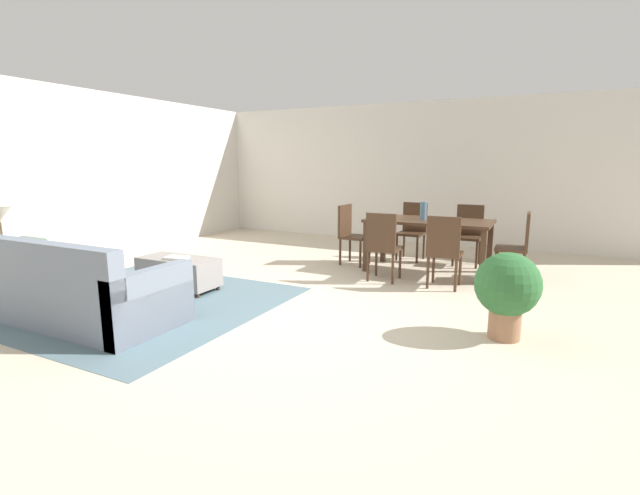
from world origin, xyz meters
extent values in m
plane|color=beige|center=(0.00, 0.00, 0.00)|extent=(10.80, 10.80, 0.00)
cube|color=silver|center=(0.00, 5.00, 1.35)|extent=(9.00, 0.12, 2.70)
cube|color=silver|center=(-4.50, 0.50, 1.35)|extent=(0.12, 11.00, 2.70)
cube|color=slate|center=(-1.90, -0.38, 0.00)|extent=(3.00, 2.80, 0.01)
cube|color=slate|center=(-1.94, -1.01, 0.21)|extent=(2.07, 0.95, 0.42)
cube|color=slate|center=(-1.94, -1.41, 0.64)|extent=(2.07, 0.16, 0.44)
cube|color=slate|center=(-2.91, -1.01, 0.31)|extent=(0.14, 0.95, 0.62)
cube|color=slate|center=(-0.98, -1.01, 0.31)|extent=(0.14, 0.95, 0.62)
cube|color=slate|center=(-2.48, -1.13, 0.62)|extent=(0.39, 0.12, 0.40)
cube|color=beige|center=(-1.94, -1.14, 0.61)|extent=(0.38, 0.12, 0.39)
cube|color=silver|center=(-1.41, -1.16, 0.59)|extent=(0.34, 0.11, 0.34)
cube|color=gray|center=(-1.87, 0.25, 0.23)|extent=(1.01, 0.47, 0.34)
cylinder|color=#422B1C|center=(-2.32, 0.43, 0.03)|extent=(0.05, 0.05, 0.06)
cylinder|color=#422B1C|center=(-1.41, 0.43, 0.03)|extent=(0.05, 0.05, 0.06)
cylinder|color=#422B1C|center=(-2.32, 0.06, 0.03)|extent=(0.05, 0.05, 0.06)
cylinder|color=#422B1C|center=(-1.41, 0.06, 0.03)|extent=(0.05, 0.05, 0.06)
cube|color=brown|center=(-3.28, -0.98, 0.55)|extent=(0.40, 0.40, 0.03)
cylinder|color=brown|center=(-3.45, -0.81, 0.27)|extent=(0.04, 0.04, 0.53)
cylinder|color=brown|center=(-3.11, -0.81, 0.27)|extent=(0.04, 0.04, 0.53)
cylinder|color=brown|center=(-3.11, -1.15, 0.27)|extent=(0.04, 0.04, 0.53)
cylinder|color=brown|center=(-3.28, -0.98, 0.57)|extent=(0.16, 0.16, 0.02)
cylinder|color=brown|center=(-3.28, -0.98, 0.75)|extent=(0.02, 0.02, 0.32)
cube|color=#422B1C|center=(0.66, 2.57, 0.74)|extent=(1.72, 0.88, 0.04)
cube|color=#422B1C|center=(-0.14, 2.95, 0.36)|extent=(0.07, 0.07, 0.72)
cube|color=#422B1C|center=(1.47, 2.95, 0.36)|extent=(0.07, 0.07, 0.72)
cube|color=#422B1C|center=(-0.14, 2.19, 0.36)|extent=(0.07, 0.07, 0.72)
cube|color=#422B1C|center=(1.47, 2.19, 0.36)|extent=(0.07, 0.07, 0.72)
cube|color=#422B1C|center=(0.26, 1.84, 0.43)|extent=(0.41, 0.41, 0.04)
cube|color=#422B1C|center=(0.26, 1.66, 0.69)|extent=(0.40, 0.05, 0.47)
cylinder|color=#422B1C|center=(0.09, 2.01, 0.21)|extent=(0.04, 0.04, 0.41)
cylinder|color=#422B1C|center=(0.43, 2.02, 0.21)|extent=(0.04, 0.04, 0.41)
cylinder|color=#422B1C|center=(0.09, 1.67, 0.21)|extent=(0.04, 0.04, 0.41)
cylinder|color=#422B1C|center=(0.43, 1.68, 0.21)|extent=(0.04, 0.04, 0.41)
cube|color=#422B1C|center=(1.06, 1.85, 0.43)|extent=(0.41, 0.41, 0.04)
cube|color=#422B1C|center=(1.06, 1.67, 0.69)|extent=(0.40, 0.05, 0.47)
cylinder|color=#422B1C|center=(0.88, 2.02, 0.21)|extent=(0.04, 0.04, 0.41)
cylinder|color=#422B1C|center=(1.22, 2.03, 0.21)|extent=(0.04, 0.04, 0.41)
cylinder|color=#422B1C|center=(0.89, 1.68, 0.21)|extent=(0.04, 0.04, 0.41)
cylinder|color=#422B1C|center=(1.23, 1.69, 0.21)|extent=(0.04, 0.04, 0.41)
cube|color=#422B1C|center=(0.22, 3.26, 0.43)|extent=(0.42, 0.42, 0.04)
cube|color=#422B1C|center=(0.23, 3.44, 0.69)|extent=(0.40, 0.06, 0.47)
cylinder|color=#422B1C|center=(0.38, 3.09, 0.21)|extent=(0.04, 0.04, 0.41)
cylinder|color=#422B1C|center=(0.04, 3.11, 0.21)|extent=(0.04, 0.04, 0.41)
cylinder|color=#422B1C|center=(0.40, 3.42, 0.21)|extent=(0.04, 0.04, 0.41)
cylinder|color=#422B1C|center=(0.06, 3.44, 0.21)|extent=(0.04, 0.04, 0.41)
cube|color=#422B1C|center=(1.10, 3.26, 0.43)|extent=(0.41, 0.41, 0.04)
cube|color=#422B1C|center=(1.10, 3.44, 0.69)|extent=(0.40, 0.05, 0.47)
cylinder|color=#422B1C|center=(1.27, 3.09, 0.21)|extent=(0.04, 0.04, 0.41)
cylinder|color=#422B1C|center=(0.93, 3.09, 0.21)|extent=(0.04, 0.04, 0.41)
cylinder|color=#422B1C|center=(1.27, 3.43, 0.21)|extent=(0.04, 0.04, 0.41)
cylinder|color=#422B1C|center=(0.93, 3.43, 0.21)|extent=(0.04, 0.04, 0.41)
cube|color=#422B1C|center=(1.77, 2.60, 0.43)|extent=(0.42, 0.42, 0.04)
cube|color=#422B1C|center=(1.95, 2.61, 0.69)|extent=(0.06, 0.40, 0.47)
cylinder|color=#422B1C|center=(1.61, 2.43, 0.21)|extent=(0.04, 0.04, 0.41)
cylinder|color=#422B1C|center=(1.59, 2.77, 0.21)|extent=(0.04, 0.04, 0.41)
cylinder|color=#422B1C|center=(1.95, 2.44, 0.21)|extent=(0.04, 0.04, 0.41)
cylinder|color=#422B1C|center=(1.93, 2.78, 0.21)|extent=(0.04, 0.04, 0.41)
cube|color=#422B1C|center=(-0.45, 2.55, 0.43)|extent=(0.42, 0.42, 0.04)
cube|color=#422B1C|center=(-0.63, 2.55, 0.69)|extent=(0.06, 0.40, 0.47)
cylinder|color=#422B1C|center=(-0.28, 2.71, 0.21)|extent=(0.04, 0.04, 0.41)
cylinder|color=#422B1C|center=(-0.29, 2.37, 0.21)|extent=(0.04, 0.04, 0.41)
cylinder|color=#422B1C|center=(-0.62, 2.72, 0.21)|extent=(0.04, 0.04, 0.41)
cylinder|color=#422B1C|center=(-0.63, 2.38, 0.21)|extent=(0.04, 0.04, 0.41)
cylinder|color=slate|center=(0.59, 2.53, 0.89)|extent=(0.09, 0.09, 0.25)
cube|color=silver|center=(-1.82, 0.18, 0.42)|extent=(0.29, 0.25, 0.03)
cylinder|color=#996B4C|center=(1.90, 0.36, 0.13)|extent=(0.28, 0.28, 0.26)
sphere|color=#2D6633|center=(1.90, 0.36, 0.50)|extent=(0.57, 0.57, 0.57)
camera|label=1|loc=(2.17, -3.85, 1.56)|focal=25.45mm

